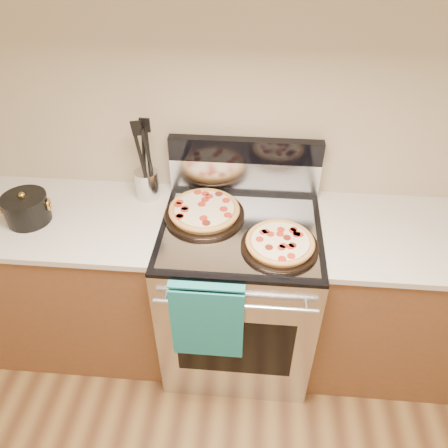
# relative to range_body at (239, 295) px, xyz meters

# --- Properties ---
(wall_back) EXTENTS (4.00, 0.00, 4.00)m
(wall_back) POSITION_rel_range_body_xyz_m (0.00, 0.35, 0.90)
(wall_back) COLOR tan
(wall_back) RESTS_ON ground
(range_body) EXTENTS (0.76, 0.68, 0.90)m
(range_body) POSITION_rel_range_body_xyz_m (0.00, 0.00, 0.00)
(range_body) COLOR #B7B7BC
(range_body) RESTS_ON ground
(oven_window) EXTENTS (0.56, 0.01, 0.40)m
(oven_window) POSITION_rel_range_body_xyz_m (0.00, -0.34, 0.00)
(oven_window) COLOR black
(oven_window) RESTS_ON range_body
(cooktop) EXTENTS (0.76, 0.68, 0.02)m
(cooktop) POSITION_rel_range_body_xyz_m (0.00, 0.00, 0.46)
(cooktop) COLOR black
(cooktop) RESTS_ON range_body
(backsplash_lower) EXTENTS (0.76, 0.06, 0.18)m
(backsplash_lower) POSITION_rel_range_body_xyz_m (0.00, 0.31, 0.56)
(backsplash_lower) COLOR silver
(backsplash_lower) RESTS_ON cooktop
(backsplash_upper) EXTENTS (0.76, 0.06, 0.12)m
(backsplash_upper) POSITION_rel_range_body_xyz_m (0.00, 0.31, 0.71)
(backsplash_upper) COLOR black
(backsplash_upper) RESTS_ON backsplash_lower
(oven_handle) EXTENTS (0.70, 0.03, 0.03)m
(oven_handle) POSITION_rel_range_body_xyz_m (0.00, -0.38, 0.35)
(oven_handle) COLOR silver
(oven_handle) RESTS_ON range_body
(dish_towel) EXTENTS (0.32, 0.05, 0.42)m
(dish_towel) POSITION_rel_range_body_xyz_m (-0.12, -0.38, 0.25)
(dish_towel) COLOR teal
(dish_towel) RESTS_ON oven_handle
(foil_sheet) EXTENTS (0.70, 0.55, 0.01)m
(foil_sheet) POSITION_rel_range_body_xyz_m (0.00, -0.03, 0.47)
(foil_sheet) COLOR gray
(foil_sheet) RESTS_ON cooktop
(cabinet_left) EXTENTS (1.00, 0.62, 0.88)m
(cabinet_left) POSITION_rel_range_body_xyz_m (-0.88, 0.03, -0.01)
(cabinet_left) COLOR brown
(cabinet_left) RESTS_ON ground
(countertop_left) EXTENTS (1.02, 0.64, 0.03)m
(countertop_left) POSITION_rel_range_body_xyz_m (-0.88, 0.03, 0.45)
(countertop_left) COLOR beige
(countertop_left) RESTS_ON cabinet_left
(cabinet_right) EXTENTS (1.00, 0.62, 0.88)m
(cabinet_right) POSITION_rel_range_body_xyz_m (0.88, 0.03, -0.01)
(cabinet_right) COLOR brown
(cabinet_right) RESTS_ON ground
(countertop_right) EXTENTS (1.02, 0.64, 0.03)m
(countertop_right) POSITION_rel_range_body_xyz_m (0.88, 0.03, 0.45)
(countertop_right) COLOR beige
(countertop_right) RESTS_ON cabinet_right
(pepperoni_pizza_back) EXTENTS (0.45, 0.45, 0.05)m
(pepperoni_pizza_back) POSITION_rel_range_body_xyz_m (-0.18, 0.07, 0.50)
(pepperoni_pizza_back) COLOR #B17136
(pepperoni_pizza_back) RESTS_ON foil_sheet
(pepperoni_pizza_front) EXTENTS (0.34, 0.34, 0.05)m
(pepperoni_pizza_front) POSITION_rel_range_body_xyz_m (0.18, -0.13, 0.50)
(pepperoni_pizza_front) COLOR #B17136
(pepperoni_pizza_front) RESTS_ON foil_sheet
(utensil_crock) EXTENTS (0.15, 0.15, 0.15)m
(utensil_crock) POSITION_rel_range_body_xyz_m (-0.49, 0.23, 0.53)
(utensil_crock) COLOR silver
(utensil_crock) RESTS_ON countertop_left
(saucepan) EXTENTS (0.24, 0.24, 0.13)m
(saucepan) POSITION_rel_range_body_xyz_m (-1.02, -0.02, 0.52)
(saucepan) COLOR black
(saucepan) RESTS_ON countertop_left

